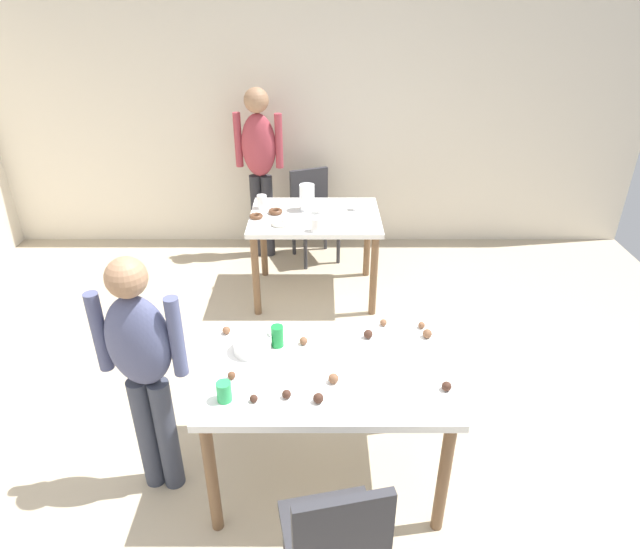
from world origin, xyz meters
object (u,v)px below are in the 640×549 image
at_px(dining_table_near, 329,382).
at_px(chair_far_table, 315,209).
at_px(person_girl_near, 145,362).
at_px(dining_table_far, 317,227).
at_px(soda_can, 279,336).
at_px(pitcher_far, 309,197).
at_px(chair_near_table, 338,541).
at_px(person_adult_far, 262,159).
at_px(mixing_bowl, 254,345).

relative_size(dining_table_near, chair_far_table, 1.43).
distance_m(chair_far_table, person_girl_near, 2.94).
relative_size(dining_table_far, soda_can, 8.80).
height_order(dining_table_far, pitcher_far, pitcher_far).
bearing_deg(chair_near_table, person_adult_far, 100.01).
xyz_separation_m(dining_table_far, soda_can, (-0.18, -1.82, 0.17)).
relative_size(chair_far_table, person_adult_far, 0.53).
bearing_deg(chair_near_table, person_girl_near, 142.14).
relative_size(person_adult_far, soda_can, 13.39).
bearing_deg(chair_far_table, chair_near_table, -87.83).
distance_m(chair_near_table, mixing_bowl, 1.06).
bearing_deg(dining_table_near, dining_table_far, 92.26).
bearing_deg(chair_far_table, soda_can, -93.49).
height_order(chair_near_table, person_adult_far, person_adult_far).
xyz_separation_m(dining_table_near, mixing_bowl, (-0.39, 0.14, 0.13)).
xyz_separation_m(dining_table_far, chair_near_table, (0.11, -2.79, -0.15)).
relative_size(dining_table_near, dining_table_far, 1.16).
distance_m(chair_far_table, pitcher_far, 0.74).
xyz_separation_m(chair_near_table, pitcher_far, (-0.17, 2.90, 0.36)).
xyz_separation_m(chair_near_table, person_girl_near, (-0.93, 0.72, 0.33)).
height_order(person_adult_far, soda_can, person_adult_far).
height_order(mixing_bowl, pitcher_far, pitcher_far).
relative_size(dining_table_far, chair_far_table, 1.23).
relative_size(chair_near_table, chair_far_table, 1.00).
distance_m(dining_table_far, person_adult_far, 1.00).
bearing_deg(dining_table_near, person_girl_near, -175.78).
height_order(chair_near_table, mixing_bowl, chair_near_table).
height_order(dining_table_near, pitcher_far, pitcher_far).
bearing_deg(pitcher_far, mixing_bowl, -97.16).
relative_size(person_girl_near, person_adult_far, 0.86).
xyz_separation_m(person_girl_near, soda_can, (0.64, 0.25, -0.02)).
distance_m(dining_table_far, person_girl_near, 2.23).
relative_size(person_girl_near, mixing_bowl, 7.15).
bearing_deg(chair_far_table, mixing_bowl, -96.27).
bearing_deg(dining_table_far, person_adult_far, 123.97).
relative_size(person_girl_near, soda_can, 11.49).
height_order(dining_table_near, person_adult_far, person_adult_far).
relative_size(dining_table_far, person_girl_near, 0.77).
bearing_deg(mixing_bowl, chair_far_table, 83.73).
bearing_deg(person_adult_far, dining_table_near, -77.77).
bearing_deg(dining_table_far, pitcher_far, 121.17).
height_order(person_girl_near, mixing_bowl, person_girl_near).
bearing_deg(soda_can, dining_table_near, -35.02).
bearing_deg(person_girl_near, chair_far_table, 74.24).
xyz_separation_m(dining_table_near, soda_can, (-0.26, 0.18, 0.16)).
bearing_deg(dining_table_far, mixing_bowl, -99.58).
height_order(chair_near_table, pitcher_far, pitcher_far).
bearing_deg(person_adult_far, dining_table_far, -56.03).
bearing_deg(dining_table_near, mixing_bowl, 160.60).
relative_size(chair_near_table, person_girl_near, 0.62).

